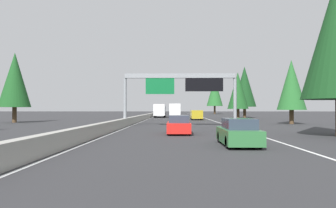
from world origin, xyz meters
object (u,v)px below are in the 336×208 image
sign_gantry_overhead (181,84)px  conifer_right_near (291,85)px  bus_distant_a (175,110)px  box_truck_mid_center (160,110)px  minivan_distant_b (196,114)px  sedan_mid_right (179,125)px  conifer_right_distant (215,92)px  sedan_far_center (238,133)px  conifer_right_mid (238,91)px  conifer_left_near (15,80)px  conifer_right_far (245,87)px  sedan_far_left (175,113)px

sign_gantry_overhead → conifer_right_near: conifer_right_near is taller
bus_distant_a → conifer_right_near: 37.58m
sign_gantry_overhead → box_truck_mid_center: sign_gantry_overhead is taller
bus_distant_a → minivan_distant_b: bus_distant_a is taller
sedan_mid_right → minivan_distant_b: 31.37m
conifer_right_near → conifer_right_distant: bearing=0.4°
minivan_distant_b → sedan_mid_right: bearing=173.6°
sedan_far_center → conifer_right_mid: bearing=-11.2°
bus_distant_a → conifer_right_mid: size_ratio=1.31×
bus_distant_a → conifer_right_distant: size_ratio=0.86×
box_truck_mid_center → conifer_left_near: conifer_left_near is taller
sign_gantry_overhead → conifer_right_far: (31.53, -13.94, 1.91)m
conifer_right_far → conifer_right_distant: conifer_right_distant is taller
conifer_right_near → conifer_right_distant: size_ratio=0.62×
conifer_right_near → sedan_far_center: bearing=154.1°
minivan_distant_b → conifer_right_near: size_ratio=0.60×
bus_distant_a → box_truck_mid_center: bus_distant_a is taller
conifer_right_near → conifer_right_mid: size_ratio=0.95×
conifer_right_near → conifer_right_mid: conifer_right_mid is taller
sign_gantry_overhead → conifer_right_distant: (80.31, -13.78, 3.44)m
sedan_far_center → sedan_mid_right: (7.78, 3.15, 0.00)m
sign_gantry_overhead → conifer_right_mid: conifer_right_mid is taller
sign_gantry_overhead → minivan_distant_b: (20.88, -3.08, -3.76)m
sedan_far_center → minivan_distant_b: (38.96, -0.36, 0.27)m
sedan_mid_right → conifer_right_distant: (90.61, -14.21, 7.46)m
bus_distant_a → sedan_far_left: bearing=-0.5°
conifer_right_near → conifer_left_near: (3.30, 37.92, 1.03)m
bus_distant_a → conifer_right_mid: conifer_right_mid is taller
sedan_far_left → conifer_right_near: size_ratio=0.53×
conifer_right_near → conifer_right_far: size_ratio=0.76×
bus_distant_a → conifer_right_distant: bearing=-19.9°
sedan_far_center → conifer_right_near: (23.91, -11.63, 4.37)m
sedan_far_center → box_truck_mid_center: box_truck_mid_center is taller
conifer_right_far → sedan_far_left: bearing=30.4°
minivan_distant_b → bus_distant_a: bearing=11.3°
conifer_right_distant → sign_gantry_overhead: bearing=170.3°
conifer_right_near → conifer_left_near: bearing=85.0°
bus_distant_a → conifer_right_near: bearing=-156.2°
sedan_far_center → conifer_left_near: bearing=44.0°
conifer_right_mid → conifer_left_near: 37.64m
conifer_left_near → conifer_right_far: bearing=-59.2°
sign_gantry_overhead → conifer_left_near: (9.14, 23.58, 1.37)m
sedan_far_left → box_truck_mid_center: box_truck_mid_center is taller
conifer_left_near → box_truck_mid_center: bearing=-36.2°
minivan_distant_b → conifer_right_far: (10.65, -10.86, 5.66)m
box_truck_mid_center → sedan_far_left: bearing=-9.7°
sedan_mid_right → conifer_left_near: size_ratio=0.44×
conifer_right_far → conifer_right_distant: (48.79, 0.16, 1.53)m
sedan_mid_right → sign_gantry_overhead: bearing=-2.4°
bus_distant_a → conifer_right_distant: conifer_right_distant is taller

